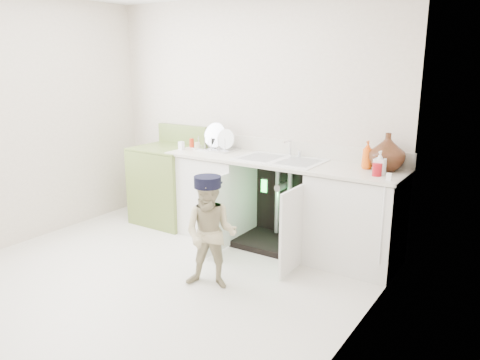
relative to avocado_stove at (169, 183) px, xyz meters
name	(u,v)px	position (x,y,z in m)	size (l,w,h in m)	color
ground	(158,276)	(0.90, -1.18, -0.46)	(3.50, 3.50, 0.00)	#B9B2A2
room_shell	(151,136)	(0.90, -1.18, 0.79)	(6.00, 5.50, 1.26)	beige
counter_run	(282,202)	(1.48, 0.03, 0.02)	(2.44, 1.02, 1.23)	white
avocado_stove	(169,183)	(0.00, 0.00, 0.00)	(0.72, 0.65, 1.11)	olive
repair_worker	(211,232)	(1.41, -1.07, 0.02)	(0.55, 1.00, 0.95)	#BDAF88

